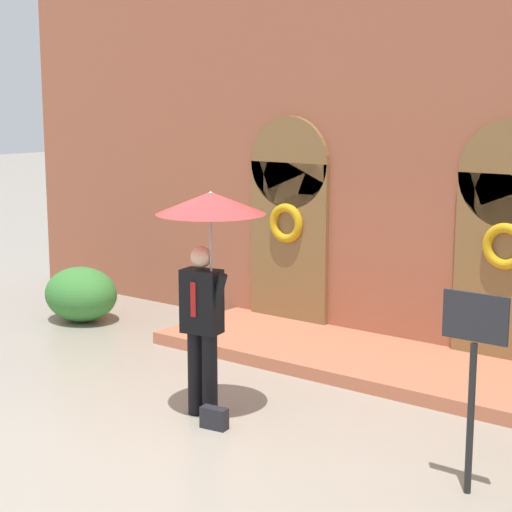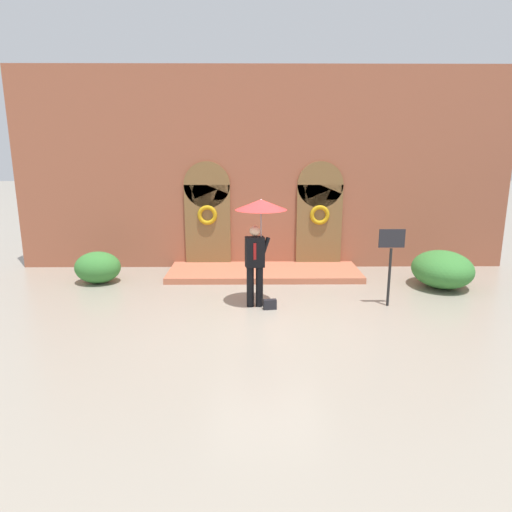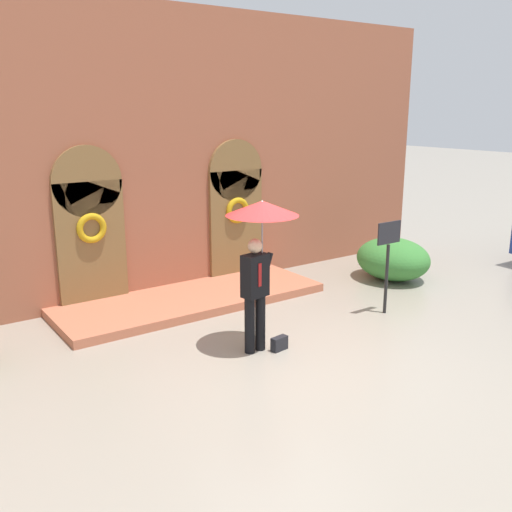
{
  "view_description": "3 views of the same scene",
  "coord_description": "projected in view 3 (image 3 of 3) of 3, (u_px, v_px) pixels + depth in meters",
  "views": [
    {
      "loc": [
        5.38,
        -5.87,
        3.24
      ],
      "look_at": [
        -0.37,
        1.55,
        1.54
      ],
      "focal_mm": 60.0,
      "sensor_mm": 36.0,
      "label": 1
    },
    {
      "loc": [
        -0.33,
        -9.03,
        3.41
      ],
      "look_at": [
        -0.24,
        1.13,
        1.0
      ],
      "focal_mm": 32.0,
      "sensor_mm": 36.0,
      "label": 2
    },
    {
      "loc": [
        -5.01,
        -6.25,
        3.71
      ],
      "look_at": [
        0.21,
        1.18,
        1.32
      ],
      "focal_mm": 40.0,
      "sensor_mm": 36.0,
      "label": 3
    }
  ],
  "objects": [
    {
      "name": "ground_plane",
      "position": [
        289.0,
        358.0,
        8.67
      ],
      "size": [
        80.0,
        80.0,
        0.0
      ],
      "primitive_type": "plane",
      "color": "gray"
    },
    {
      "name": "building_facade",
      "position": [
        161.0,
        160.0,
        11.27
      ],
      "size": [
        14.0,
        2.3,
        5.6
      ],
      "color": "#9E563D",
      "rests_on": "ground"
    },
    {
      "name": "person_with_umbrella",
      "position": [
        260.0,
        231.0,
        8.5
      ],
      "size": [
        1.1,
        1.1,
        2.36
      ],
      "color": "black",
      "rests_on": "ground"
    },
    {
      "name": "handbag",
      "position": [
        279.0,
        343.0,
        8.93
      ],
      "size": [
        0.29,
        0.16,
        0.22
      ],
      "primitive_type": "cube",
      "rotation": [
        0.0,
        0.0,
        0.14
      ],
      "color": "black",
      "rests_on": "ground"
    },
    {
      "name": "sign_post",
      "position": [
        388.0,
        252.0,
        10.28
      ],
      "size": [
        0.56,
        0.06,
        1.72
      ],
      "color": "black",
      "rests_on": "ground"
    },
    {
      "name": "shrub_right",
      "position": [
        393.0,
        259.0,
        12.54
      ],
      "size": [
        1.46,
        1.69,
        0.91
      ],
      "primitive_type": "ellipsoid",
      "color": "#387A33",
      "rests_on": "ground"
    }
  ]
}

